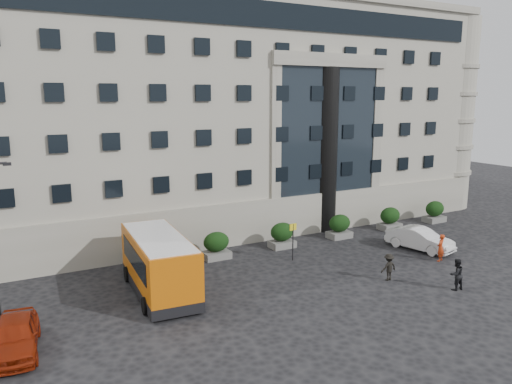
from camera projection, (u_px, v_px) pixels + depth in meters
ground at (257, 303)px, 26.39m from camera, size 120.00×120.00×0.00m
civic_building at (199, 116)px, 46.46m from camera, size 44.00×24.00×18.00m
entrance_column at (326, 151)px, 39.71m from camera, size 1.80×1.80×13.00m
hedge_a at (140, 257)px, 31.03m from camera, size 1.80×1.26×1.84m
hedge_b at (216, 245)px, 33.49m from camera, size 1.80×1.26×1.84m
hedge_c at (282, 235)px, 35.96m from camera, size 1.80×1.26×1.84m
hedge_d at (339, 226)px, 38.42m from camera, size 1.80×1.26×1.84m
hedge_e at (390, 218)px, 40.88m from camera, size 1.80×1.26×1.84m
hedge_f at (435, 211)px, 43.34m from camera, size 1.80×1.26×1.84m
bus_stop_sign at (293, 235)px, 32.97m from camera, size 0.50×0.08×2.52m
minibus at (159, 262)px, 27.49m from camera, size 3.38×8.00×3.26m
parked_car_a at (15, 336)px, 21.15m from camera, size 2.41×4.77×1.56m
white_taxi at (420, 239)px, 35.47m from camera, size 2.74×5.04×1.58m
pedestrian_a at (441, 248)px, 32.99m from camera, size 0.78×0.65×1.83m
pedestrian_b at (456, 274)px, 28.08m from camera, size 0.95×0.78×1.83m
pedestrian_c at (389, 267)px, 29.55m from camera, size 1.06×0.62×1.63m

